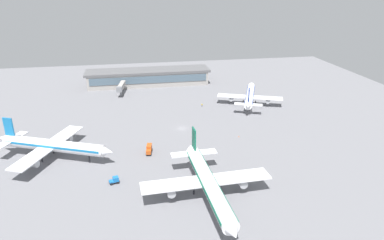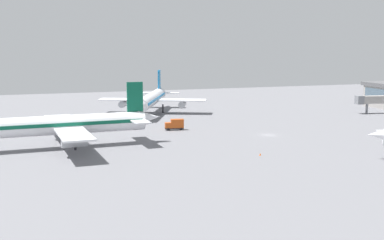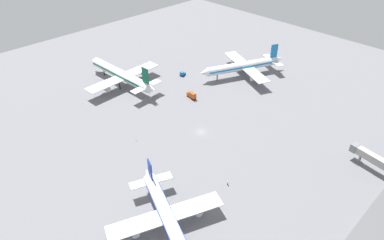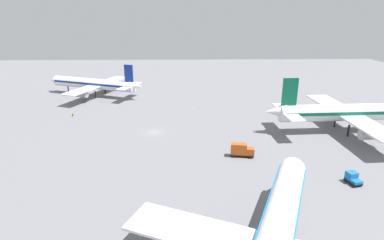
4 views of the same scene
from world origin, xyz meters
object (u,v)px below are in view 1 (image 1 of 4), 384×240
object	(u,v)px
catering_truck	(149,149)
ground_crew_worker	(202,105)
airplane_distant	(208,182)
baggage_tug	(115,180)
airplane_taxiing	(250,96)
airplane_at_gate	(52,145)
safety_cone_near_gate	(239,136)

from	to	relation	value
catering_truck	ground_crew_worker	size ratio (longest dim) A/B	3.49
ground_crew_worker	airplane_distant	bearing A→B (deg)	-20.12
catering_truck	baggage_tug	size ratio (longest dim) A/B	1.64
airplane_taxiing	airplane_distant	distance (m)	95.59
baggage_tug	airplane_at_gate	bearing A→B (deg)	122.43
airplane_at_gate	baggage_tug	world-z (taller)	airplane_at_gate
airplane_at_gate	safety_cone_near_gate	size ratio (longest dim) A/B	78.87
safety_cone_near_gate	airplane_distant	bearing A→B (deg)	61.01
airplane_at_gate	ground_crew_worker	bearing A→B (deg)	58.92
airplane_at_gate	baggage_tug	size ratio (longest dim) A/B	13.30
airplane_taxiing	airplane_distant	bearing A→B (deg)	174.83
ground_crew_worker	safety_cone_near_gate	distance (m)	43.06
catering_truck	safety_cone_near_gate	world-z (taller)	catering_truck
airplane_distant	airplane_taxiing	bearing A→B (deg)	150.52
catering_truck	airplane_at_gate	bearing A→B (deg)	-84.34
airplane_taxiing	ground_crew_worker	world-z (taller)	airplane_taxiing
baggage_tug	safety_cone_near_gate	world-z (taller)	baggage_tug
ground_crew_worker	airplane_taxiing	bearing A→B (deg)	79.42
safety_cone_near_gate	catering_truck	bearing A→B (deg)	12.02
catering_truck	ground_crew_worker	bearing A→B (deg)	156.65
airplane_taxiing	catering_truck	size ratio (longest dim) A/B	7.38
airplane_distant	ground_crew_worker	bearing A→B (deg)	166.77
airplane_taxiing	baggage_tug	world-z (taller)	airplane_taxiing
airplane_distant	catering_truck	xyz separation A→B (m)	(16.23, -34.82, -4.13)
ground_crew_worker	airplane_at_gate	bearing A→B (deg)	-64.33
airplane_taxiing	safety_cone_near_gate	bearing A→B (deg)	176.99
safety_cone_near_gate	baggage_tug	bearing A→B (deg)	28.59
airplane_at_gate	airplane_distant	bearing A→B (deg)	-11.09
ground_crew_worker	safety_cone_near_gate	size ratio (longest dim) A/B	2.78
airplane_taxiing	catering_truck	distance (m)	78.10
airplane_at_gate	safety_cone_near_gate	bearing A→B (deg)	28.53
airplane_taxiing	baggage_tug	xyz separation A→B (m)	(72.77, 70.91, -3.83)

